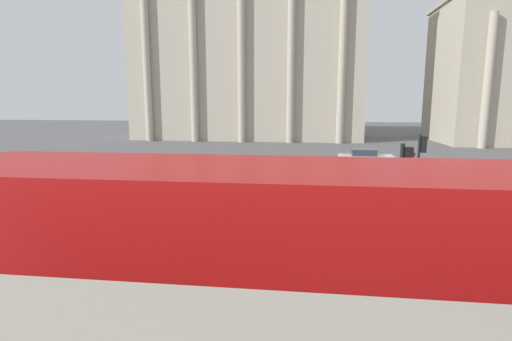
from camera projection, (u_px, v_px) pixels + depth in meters
name	position (u px, v px, depth m)	size (l,w,h in m)	color
double_decker_bus	(308.00, 289.00, 5.90)	(11.16, 2.64, 4.12)	black
plaza_building_left	(249.00, 57.00, 55.02)	(30.74, 14.18, 22.15)	#B2A893
traffic_light_near	(403.00, 191.00, 11.29)	(0.42, 0.24, 3.88)	black
traffic_light_mid	(420.00, 163.00, 17.24)	(0.42, 0.24, 3.67)	black
car_white	(365.00, 157.00, 31.53)	(4.20, 1.93, 1.35)	black
car_navy	(223.00, 167.00, 26.93)	(4.20, 1.93, 1.35)	black
pedestrian_olive	(197.00, 182.00, 19.99)	(0.32, 0.32, 1.79)	#282B33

